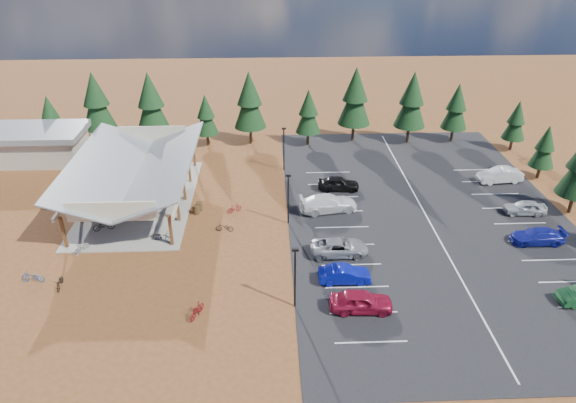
{
  "coord_description": "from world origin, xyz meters",
  "views": [
    {
      "loc": [
        3.29,
        -39.79,
        25.17
      ],
      "look_at": [
        4.99,
        2.34,
        2.16
      ],
      "focal_mm": 32.0,
      "sensor_mm": 36.0,
      "label": 1
    }
  ],
  "objects_px": {
    "outbuilding": "(39,144)",
    "car_4": "(339,183)",
    "bike_8": "(60,282)",
    "bike_15": "(234,208)",
    "bike_2": "(112,188)",
    "bike_3": "(140,175)",
    "bike_7": "(175,166)",
    "lamp_post_2": "(284,146)",
    "car_3": "(328,203)",
    "bike_10": "(33,277)",
    "car_9": "(500,175)",
    "bike_5": "(143,216)",
    "car_1": "(345,274)",
    "bike_pavilion": "(135,167)",
    "car_2": "(339,247)",
    "bike_1": "(100,202)",
    "lamp_post_0": "(295,274)",
    "bike_0": "(104,226)",
    "bike_4": "(162,237)",
    "trash_bin_1": "(196,210)",
    "car_8": "(525,208)",
    "bike_6": "(158,181)",
    "car_7": "(537,236)",
    "lamp_post_1": "(288,196)",
    "trash_bin_0": "(199,206)",
    "bike_11": "(197,310)",
    "bike_9": "(81,248)",
    "car_0": "(361,301)"
  },
  "relations": [
    {
      "from": "bike_1",
      "to": "car_1",
      "type": "xyz_separation_m",
      "value": [
        22.74,
        -13.02,
        0.08
      ]
    },
    {
      "from": "outbuilding",
      "to": "trash_bin_0",
      "type": "distance_m",
      "value": 24.26
    },
    {
      "from": "car_4",
      "to": "bike_5",
      "type": "bearing_deg",
      "value": 111.6
    },
    {
      "from": "bike_5",
      "to": "car_3",
      "type": "height_order",
      "value": "car_3"
    },
    {
      "from": "bike_pavilion",
      "to": "bike_9",
      "type": "distance_m",
      "value": 10.27
    },
    {
      "from": "bike_15",
      "to": "bike_7",
      "type": "bearing_deg",
      "value": 6.54
    },
    {
      "from": "car_0",
      "to": "car_8",
      "type": "xyz_separation_m",
      "value": [
        18.32,
        13.46,
        -0.11
      ]
    },
    {
      "from": "lamp_post_0",
      "to": "bike_5",
      "type": "relative_size",
      "value": 2.93
    },
    {
      "from": "lamp_post_0",
      "to": "car_7",
      "type": "bearing_deg",
      "value": 19.27
    },
    {
      "from": "lamp_post_2",
      "to": "bike_8",
      "type": "relative_size",
      "value": 3.0
    },
    {
      "from": "bike_0",
      "to": "car_7",
      "type": "distance_m",
      "value": 39.17
    },
    {
      "from": "outbuilding",
      "to": "bike_6",
      "type": "xyz_separation_m",
      "value": [
        15.21,
        -7.38,
        -1.48
      ]
    },
    {
      "from": "outbuilding",
      "to": "car_4",
      "type": "height_order",
      "value": "outbuilding"
    },
    {
      "from": "outbuilding",
      "to": "car_3",
      "type": "distance_m",
      "value": 35.84
    },
    {
      "from": "lamp_post_2",
      "to": "bike_9",
      "type": "height_order",
      "value": "lamp_post_2"
    },
    {
      "from": "bike_7",
      "to": "bike_8",
      "type": "distance_m",
      "value": 21.91
    },
    {
      "from": "bike_pavilion",
      "to": "bike_2",
      "type": "height_order",
      "value": "bike_pavilion"
    },
    {
      "from": "bike_pavilion",
      "to": "bike_8",
      "type": "height_order",
      "value": "bike_pavilion"
    },
    {
      "from": "bike_8",
      "to": "bike_15",
      "type": "bearing_deg",
      "value": 34.69
    },
    {
      "from": "car_4",
      "to": "car_9",
      "type": "bearing_deg",
      "value": -81.22
    },
    {
      "from": "bike_8",
      "to": "car_0",
      "type": "distance_m",
      "value": 23.35
    },
    {
      "from": "bike_8",
      "to": "car_3",
      "type": "height_order",
      "value": "car_3"
    },
    {
      "from": "outbuilding",
      "to": "bike_11",
      "type": "xyz_separation_m",
      "value": [
        21.87,
        -28.82,
        -1.48
      ]
    },
    {
      "from": "outbuilding",
      "to": "bike_10",
      "type": "height_order",
      "value": "outbuilding"
    },
    {
      "from": "bike_2",
      "to": "bike_10",
      "type": "bearing_deg",
      "value": 179.79
    },
    {
      "from": "trash_bin_0",
      "to": "car_1",
      "type": "distance_m",
      "value": 17.56
    },
    {
      "from": "trash_bin_0",
      "to": "car_0",
      "type": "bearing_deg",
      "value": -48.84
    },
    {
      "from": "bike_3",
      "to": "car_9",
      "type": "relative_size",
      "value": 0.32
    },
    {
      "from": "bike_7",
      "to": "car_1",
      "type": "relative_size",
      "value": 0.41
    },
    {
      "from": "bike_pavilion",
      "to": "bike_8",
      "type": "distance_m",
      "value": 14.75
    },
    {
      "from": "car_9",
      "to": "bike_5",
      "type": "bearing_deg",
      "value": -84.73
    },
    {
      "from": "bike_0",
      "to": "bike_6",
      "type": "relative_size",
      "value": 1.12
    },
    {
      "from": "car_2",
      "to": "car_3",
      "type": "height_order",
      "value": "car_3"
    },
    {
      "from": "bike_4",
      "to": "car_2",
      "type": "xyz_separation_m",
      "value": [
        15.53,
        -2.59,
        0.16
      ]
    },
    {
      "from": "lamp_post_0",
      "to": "trash_bin_0",
      "type": "distance_m",
      "value": 17.36
    },
    {
      "from": "trash_bin_1",
      "to": "car_8",
      "type": "height_order",
      "value": "car_8"
    },
    {
      "from": "lamp_post_1",
      "to": "bike_15",
      "type": "relative_size",
      "value": 3.38
    },
    {
      "from": "bike_1",
      "to": "bike_2",
      "type": "height_order",
      "value": "bike_1"
    },
    {
      "from": "bike_6",
      "to": "car_7",
      "type": "relative_size",
      "value": 0.37
    },
    {
      "from": "bike_2",
      "to": "bike_3",
      "type": "bearing_deg",
      "value": -28.22
    },
    {
      "from": "bike_0",
      "to": "car_1",
      "type": "height_order",
      "value": "car_1"
    },
    {
      "from": "bike_5",
      "to": "bike_6",
      "type": "bearing_deg",
      "value": -0.14
    },
    {
      "from": "bike_0",
      "to": "bike_2",
      "type": "relative_size",
      "value": 1.15
    },
    {
      "from": "lamp_post_2",
      "to": "bike_1",
      "type": "height_order",
      "value": "lamp_post_2"
    },
    {
      "from": "car_2",
      "to": "car_7",
      "type": "xyz_separation_m",
      "value": [
        17.78,
        1.06,
        -0.02
      ]
    },
    {
      "from": "lamp_post_2",
      "to": "bike_8",
      "type": "height_order",
      "value": "lamp_post_2"
    },
    {
      "from": "car_0",
      "to": "car_7",
      "type": "distance_m",
      "value": 19.04
    },
    {
      "from": "bike_8",
      "to": "car_4",
      "type": "xyz_separation_m",
      "value": [
        23.87,
        15.67,
        0.33
      ]
    },
    {
      "from": "bike_8",
      "to": "car_4",
      "type": "relative_size",
      "value": 0.39
    },
    {
      "from": "bike_8",
      "to": "bike_15",
      "type": "relative_size",
      "value": 1.12
    }
  ]
}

